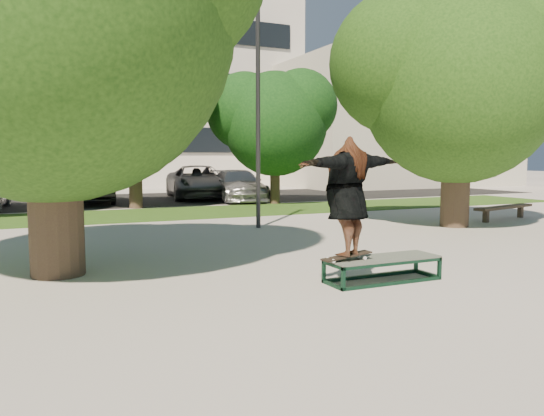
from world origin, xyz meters
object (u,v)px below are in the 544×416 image
grind_box (382,269)px  car_grey (198,182)px  car_silver_b (238,185)px  lamppost (258,110)px  tree_right (454,75)px  bench (504,208)px  car_dark (96,186)px

grind_box → car_grey: (2.20, 17.14, 0.57)m
grind_box → car_silver_b: car_silver_b is taller
lamppost → grind_box: lamppost is taller
lamppost → grind_box: size_ratio=3.39×
tree_right → lamppost: (-4.92, 1.92, -0.94)m
tree_right → grind_box: tree_right is taller
bench → car_dark: (-10.60, 11.44, 0.35)m
car_grey → car_silver_b: car_grey is taller
tree_right → grind_box: bearing=-140.7°
lamppost → car_dark: bearing=107.2°
tree_right → car_dark: tree_right is taller
tree_right → car_silver_b: size_ratio=1.40×
tree_right → car_grey: (-3.42, 12.55, -3.33)m
bench → lamppost: bearing=155.4°
lamppost → car_silver_b: lamppost is taller
bench → car_silver_b: bearing=102.1°
tree_right → car_grey: bearing=105.2°
car_dark → car_silver_b: car_dark is taller
car_grey → lamppost: bearing=-90.3°
bench → tree_right: bearing=176.8°
tree_right → car_grey: tree_right is taller
car_silver_b → car_grey: bearing=126.2°
car_silver_b → car_dark: bearing=172.9°
bench → car_silver_b: 11.12m
car_dark → car_silver_b: size_ratio=0.93×
tree_right → car_dark: size_ratio=1.51×
tree_right → bench: tree_right is taller
grind_box → car_dark: (-2.41, 16.51, 0.52)m
car_dark → car_silver_b: bearing=-7.7°
car_silver_b → tree_right: bearing=-71.0°
car_grey → car_silver_b: bearing=-52.9°
tree_right → lamppost: bearing=158.7°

